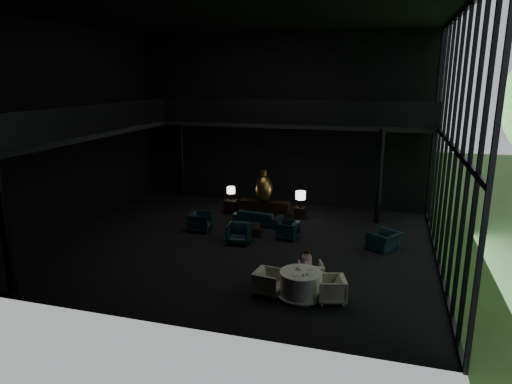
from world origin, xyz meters
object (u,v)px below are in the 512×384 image
(side_table_right, at_px, (300,213))
(lounge_armchair_east, at_px, (288,230))
(side_table_left, at_px, (231,206))
(table_lamp_right, at_px, (301,196))
(child, at_px, (307,260))
(dining_table, at_px, (301,286))
(console, at_px, (264,209))
(lounge_armchair_west, at_px, (200,220))
(dining_chair_east, at_px, (331,288))
(bronze_urn, at_px, (264,188))
(lounge_armchair_south, at_px, (239,232))
(window_armchair, at_px, (384,238))
(dining_chair_west, at_px, (269,281))
(coffee_table, at_px, (249,230))
(table_lamp_left, at_px, (231,191))
(sofa, at_px, (258,215))
(dining_chair_north, at_px, (311,273))

(side_table_right, height_order, lounge_armchair_east, lounge_armchair_east)
(side_table_left, xyz_separation_m, table_lamp_right, (3.20, 0.01, 0.73))
(child, bearing_deg, dining_table, 89.58)
(side_table_right, bearing_deg, console, -175.60)
(lounge_armchair_west, height_order, dining_chair_east, lounge_armchair_west)
(bronze_urn, relative_size, lounge_armchair_south, 1.55)
(console, height_order, bronze_urn, bronze_urn)
(side_table_left, bearing_deg, lounge_armchair_east, -39.41)
(lounge_armchair_west, relative_size, dining_table, 0.65)
(window_armchair, bearing_deg, dining_chair_west, -2.02)
(window_armchair, xyz_separation_m, coffee_table, (-5.12, 0.20, -0.25))
(dining_chair_east, distance_m, dining_chair_west, 1.77)
(table_lamp_left, xyz_separation_m, dining_chair_west, (3.69, -7.29, -0.65))
(console, xyz_separation_m, window_armchair, (5.19, -2.71, 0.08))
(side_table_left, relative_size, lounge_armchair_east, 0.82)
(console, xyz_separation_m, table_lamp_left, (-1.60, 0.09, 0.69))
(side_table_right, xyz_separation_m, sofa, (-1.57, -1.27, 0.14))
(table_lamp_right, bearing_deg, console, -176.57)
(console, xyz_separation_m, sofa, (0.03, -1.15, 0.04))
(window_armchair, xyz_separation_m, dining_table, (-2.18, -4.41, -0.11))
(dining_chair_north, bearing_deg, dining_table, 61.73)
(table_lamp_right, bearing_deg, dining_chair_west, -86.15)
(console, relative_size, dining_chair_east, 2.84)
(window_armchair, relative_size, child, 1.59)
(sofa, bearing_deg, lounge_armchair_east, 146.01)
(table_lamp_right, relative_size, dining_table, 0.53)
(table_lamp_right, bearing_deg, dining_table, -78.97)
(table_lamp_right, height_order, lounge_armchair_south, table_lamp_right)
(side_table_left, relative_size, dining_chair_north, 0.89)
(dining_table, bearing_deg, sofa, 116.43)
(console, relative_size, lounge_armchair_east, 3.04)
(lounge_armchair_west, distance_m, lounge_armchair_south, 2.14)
(dining_chair_west, bearing_deg, dining_table, -78.42)
(side_table_right, relative_size, dining_chair_west, 0.66)
(side_table_left, bearing_deg, lounge_armchair_south, -66.44)
(window_armchair, bearing_deg, side_table_right, -95.71)
(dining_table, relative_size, dining_chair_north, 2.02)
(side_table_right, bearing_deg, table_lamp_right, -90.00)
(lounge_armchair_south, bearing_deg, dining_table, -55.27)
(window_armchair, bearing_deg, lounge_armchair_west, -57.76)
(sofa, bearing_deg, dining_table, 124.23)
(side_table_right, height_order, table_lamp_right, table_lamp_right)
(dining_table, bearing_deg, dining_chair_east, -1.28)
(sofa, relative_size, child, 3.21)
(console, height_order, side_table_right, console)
(lounge_armchair_east, bearing_deg, child, 30.24)
(dining_chair_north, distance_m, dining_chair_west, 1.45)
(dining_chair_east, bearing_deg, dining_table, -107.39)
(sofa, distance_m, dining_chair_north, 5.94)
(side_table_right, relative_size, dining_chair_north, 0.76)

